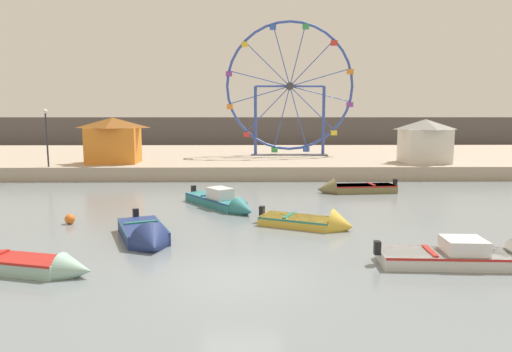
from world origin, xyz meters
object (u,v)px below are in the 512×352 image
object	(u,v)px
motorboat_seafoam	(30,265)
promenade_lamp_near	(46,130)
motorboat_teal_painted	(224,202)
motorboat_mustard_yellow	(316,223)
carnival_booth_white_ticket	(425,140)
carnival_booth_orange_canopy	(113,140)
motorboat_olive_wood	(350,188)
mooring_buoy_orange	(70,219)
motorboat_pale_grey	(478,257)
motorboat_navy_blue	(146,236)
ferris_wheel_blue_frame	(290,89)

from	to	relation	value
motorboat_seafoam	promenade_lamp_near	size ratio (longest dim) A/B	1.17
motorboat_seafoam	motorboat_teal_painted	size ratio (longest dim) A/B	0.95
motorboat_mustard_yellow	motorboat_teal_painted	size ratio (longest dim) A/B	0.82
carnival_booth_white_ticket	carnival_booth_orange_canopy	world-z (taller)	carnival_booth_orange_canopy
promenade_lamp_near	motorboat_teal_painted	bearing A→B (deg)	-36.93
motorboat_olive_wood	mooring_buoy_orange	size ratio (longest dim) A/B	11.61
promenade_lamp_near	carnival_booth_white_ticket	bearing A→B (deg)	5.21
motorboat_pale_grey	carnival_booth_white_ticket	bearing A→B (deg)	76.65
motorboat_teal_painted	mooring_buoy_orange	size ratio (longest dim) A/B	11.67
motorboat_teal_painted	carnival_booth_white_ticket	bearing A→B (deg)	93.66
motorboat_seafoam	carnival_booth_white_ticket	size ratio (longest dim) A/B	1.30
motorboat_navy_blue	ferris_wheel_blue_frame	distance (m)	27.48
motorboat_mustard_yellow	motorboat_olive_wood	distance (m)	9.30
motorboat_pale_grey	motorboat_navy_blue	world-z (taller)	motorboat_navy_blue
ferris_wheel_blue_frame	mooring_buoy_orange	world-z (taller)	ferris_wheel_blue_frame
promenade_lamp_near	carnival_booth_orange_canopy	bearing A→B (deg)	33.39
carnival_booth_orange_canopy	mooring_buoy_orange	distance (m)	16.25
motorboat_olive_wood	carnival_booth_orange_canopy	distance (m)	18.83
motorboat_olive_wood	carnival_booth_white_ticket	xyz separation A→B (m)	(7.67, 7.95, 2.54)
motorboat_mustard_yellow	carnival_booth_orange_canopy	bearing A→B (deg)	154.13
motorboat_pale_grey	carnival_booth_orange_canopy	xyz separation A→B (m)	(-17.93, 21.56, 2.58)
ferris_wheel_blue_frame	motorboat_olive_wood	bearing A→B (deg)	-80.47
motorboat_mustard_yellow	carnival_booth_white_ticket	xyz separation A→B (m)	(11.05, 16.61, 2.58)
motorboat_mustard_yellow	motorboat_olive_wood	bearing A→B (deg)	93.85
promenade_lamp_near	motorboat_seafoam	bearing A→B (deg)	-67.75
carnival_booth_white_ticket	carnival_booth_orange_canopy	size ratio (longest dim) A/B	0.88
motorboat_olive_wood	motorboat_pale_grey	size ratio (longest dim) A/B	0.92
motorboat_pale_grey	mooring_buoy_orange	world-z (taller)	motorboat_pale_grey
motorboat_mustard_yellow	ferris_wheel_blue_frame	xyz separation A→B (m)	(0.92, 23.30, 6.96)
motorboat_mustard_yellow	carnival_booth_white_ticket	size ratio (longest dim) A/B	1.11
mooring_buoy_orange	promenade_lamp_near	bearing A→B (deg)	116.92
motorboat_mustard_yellow	motorboat_teal_painted	xyz separation A→B (m)	(-4.16, 4.02, 0.11)
motorboat_navy_blue	motorboat_teal_painted	bearing A→B (deg)	135.03
carnival_booth_white_ticket	ferris_wheel_blue_frame	bearing A→B (deg)	145.29
motorboat_olive_wood	motorboat_navy_blue	xyz separation A→B (m)	(-10.11, -10.84, 0.01)
motorboat_navy_blue	ferris_wheel_blue_frame	size ratio (longest dim) A/B	0.35
motorboat_pale_grey	promenade_lamp_near	xyz separation A→B (m)	(-21.92, 18.93, 3.45)
motorboat_mustard_yellow	mooring_buoy_orange	bearing A→B (deg)	-159.31
motorboat_seafoam	motorboat_pale_grey	size ratio (longest dim) A/B	0.88
motorboat_olive_wood	mooring_buoy_orange	bearing A→B (deg)	23.74
motorboat_teal_painted	mooring_buoy_orange	distance (m)	7.33
motorboat_navy_blue	promenade_lamp_near	xyz separation A→B (m)	(-10.73, 16.20, 3.46)
mooring_buoy_orange	carnival_booth_white_ticket	bearing A→B (deg)	35.87
carnival_booth_orange_canopy	mooring_buoy_orange	world-z (taller)	carnival_booth_orange_canopy
carnival_booth_orange_canopy	promenade_lamp_near	xyz separation A→B (m)	(-3.99, -2.63, 0.87)
motorboat_olive_wood	motorboat_pale_grey	xyz separation A→B (m)	(1.08, -13.58, 0.02)
promenade_lamp_near	motorboat_navy_blue	bearing A→B (deg)	-56.48
motorboat_seafoam	carnival_booth_white_ticket	distance (m)	30.21
promenade_lamp_near	mooring_buoy_orange	world-z (taller)	promenade_lamp_near
motorboat_navy_blue	ferris_wheel_blue_frame	world-z (taller)	ferris_wheel_blue_frame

